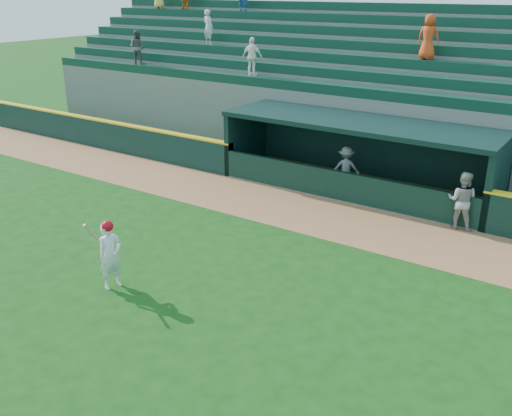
% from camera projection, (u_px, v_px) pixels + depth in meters
% --- Properties ---
extents(ground, '(120.00, 120.00, 0.00)m').
position_uv_depth(ground, '(219.00, 277.00, 13.94)').
color(ground, '#124110').
rests_on(ground, ground).
extents(warning_track, '(40.00, 3.00, 0.01)m').
position_uv_depth(warning_track, '(316.00, 215.00, 17.71)').
color(warning_track, '#97643C').
rests_on(warning_track, ground).
extents(field_wall_left, '(15.50, 0.30, 1.20)m').
position_uv_depth(field_wall_left, '(91.00, 132.00, 25.20)').
color(field_wall_left, black).
rests_on(field_wall_left, ground).
extents(wall_stripe_left, '(15.50, 0.32, 0.06)m').
position_uv_depth(wall_stripe_left, '(89.00, 118.00, 24.97)').
color(wall_stripe_left, gold).
rests_on(wall_stripe_left, field_wall_left).
extents(dugout_player_front, '(0.88, 0.71, 1.73)m').
position_uv_depth(dugout_player_front, '(462.00, 200.00, 16.45)').
color(dugout_player_front, '#9D9D98').
rests_on(dugout_player_front, ground).
extents(dugout_player_inside, '(1.11, 0.89, 1.51)m').
position_uv_depth(dugout_player_inside, '(346.00, 168.00, 19.77)').
color(dugout_player_inside, '#AAAAA5').
rests_on(dugout_player_inside, ground).
extents(dugout, '(9.40, 2.80, 2.46)m').
position_uv_depth(dugout, '(361.00, 150.00, 19.60)').
color(dugout, slate).
rests_on(dugout, ground).
extents(stands, '(34.50, 6.28, 7.13)m').
position_uv_depth(stands, '(411.00, 100.00, 22.74)').
color(stands, slate).
rests_on(stands, ground).
extents(batter_at_plate, '(0.55, 0.81, 1.70)m').
position_uv_depth(batter_at_plate, '(110.00, 254.00, 13.21)').
color(batter_at_plate, white).
rests_on(batter_at_plate, ground).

